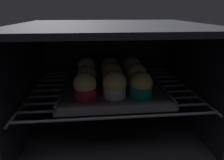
{
  "coord_description": "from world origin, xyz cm",
  "views": [
    {
      "loc": [
        -5.14,
        -36.64,
        39.53
      ],
      "look_at": [
        0.0,
        20.41,
        17.27
      ],
      "focal_mm": 28.98,
      "sensor_mm": 36.0,
      "label": 1
    }
  ],
  "objects_px": {
    "muffin_row0_col1": "(116,85)",
    "muffin_row1_col1": "(112,75)",
    "muffin_row0_col2": "(141,85)",
    "muffin_row1_col2": "(137,75)",
    "baking_tray": "(112,87)",
    "muffin_row2_col0": "(87,68)",
    "muffin_row1_col0": "(87,77)",
    "muffin_row2_col1": "(110,68)",
    "muffin_row0_col0": "(85,87)",
    "muffin_row2_col2": "(131,68)"
  },
  "relations": [
    {
      "from": "muffin_row0_col2",
      "to": "muffin_row1_col2",
      "type": "bearing_deg",
      "value": 87.1
    },
    {
      "from": "muffin_row0_col1",
      "to": "muffin_row1_col2",
      "type": "distance_m",
      "value": 0.11
    },
    {
      "from": "muffin_row1_col1",
      "to": "muffin_row1_col2",
      "type": "relative_size",
      "value": 1.05
    },
    {
      "from": "muffin_row1_col2",
      "to": "muffin_row2_col1",
      "type": "bearing_deg",
      "value": 132.99
    },
    {
      "from": "muffin_row1_col2",
      "to": "muffin_row2_col0",
      "type": "bearing_deg",
      "value": 151.97
    },
    {
      "from": "muffin_row0_col1",
      "to": "muffin_row2_col1",
      "type": "height_order",
      "value": "muffin_row0_col1"
    },
    {
      "from": "muffin_row1_col1",
      "to": "muffin_row2_col2",
      "type": "bearing_deg",
      "value": 44.32
    },
    {
      "from": "baking_tray",
      "to": "muffin_row0_col1",
      "type": "height_order",
      "value": "muffin_row0_col1"
    },
    {
      "from": "muffin_row0_col0",
      "to": "muffin_row2_col1",
      "type": "bearing_deg",
      "value": 63.17
    },
    {
      "from": "muffin_row0_col1",
      "to": "muffin_row1_col0",
      "type": "distance_m",
      "value": 0.12
    },
    {
      "from": "baking_tray",
      "to": "muffin_row1_col0",
      "type": "relative_size",
      "value": 4.46
    },
    {
      "from": "muffin_row2_col1",
      "to": "baking_tray",
      "type": "bearing_deg",
      "value": -90.58
    },
    {
      "from": "baking_tray",
      "to": "muffin_row2_col1",
      "type": "relative_size",
      "value": 4.23
    },
    {
      "from": "baking_tray",
      "to": "muffin_row1_col1",
      "type": "height_order",
      "value": "muffin_row1_col1"
    },
    {
      "from": "baking_tray",
      "to": "muffin_row0_col0",
      "type": "xyz_separation_m",
      "value": [
        -0.09,
        -0.09,
        0.04
      ]
    },
    {
      "from": "muffin_row0_col1",
      "to": "muffin_row1_col1",
      "type": "relative_size",
      "value": 0.99
    },
    {
      "from": "muffin_row1_col2",
      "to": "muffin_row1_col0",
      "type": "bearing_deg",
      "value": 177.5
    },
    {
      "from": "muffin_row2_col0",
      "to": "muffin_row2_col2",
      "type": "relative_size",
      "value": 1.0
    },
    {
      "from": "muffin_row0_col1",
      "to": "muffin_row2_col2",
      "type": "height_order",
      "value": "same"
    },
    {
      "from": "muffin_row2_col0",
      "to": "muffin_row2_col2",
      "type": "bearing_deg",
      "value": -2.34
    },
    {
      "from": "baking_tray",
      "to": "muffin_row0_col0",
      "type": "distance_m",
      "value": 0.13
    },
    {
      "from": "muffin_row1_col2",
      "to": "muffin_row2_col0",
      "type": "xyz_separation_m",
      "value": [
        -0.17,
        0.09,
        0.0
      ]
    },
    {
      "from": "muffin_row2_col2",
      "to": "muffin_row0_col1",
      "type": "bearing_deg",
      "value": -115.35
    },
    {
      "from": "baking_tray",
      "to": "muffin_row0_col2",
      "type": "relative_size",
      "value": 4.22
    },
    {
      "from": "muffin_row0_col1",
      "to": "muffin_row1_col0",
      "type": "xyz_separation_m",
      "value": [
        -0.09,
        0.09,
        -0.0
      ]
    },
    {
      "from": "muffin_row0_col1",
      "to": "muffin_row2_col0",
      "type": "bearing_deg",
      "value": 117.87
    },
    {
      "from": "muffin_row1_col0",
      "to": "muffin_row2_col0",
      "type": "distance_m",
      "value": 0.08
    },
    {
      "from": "muffin_row0_col0",
      "to": "muffin_row1_col0",
      "type": "bearing_deg",
      "value": 88.47
    },
    {
      "from": "baking_tray",
      "to": "muffin_row2_col0",
      "type": "height_order",
      "value": "muffin_row2_col0"
    },
    {
      "from": "baking_tray",
      "to": "muffin_row1_col1",
      "type": "distance_m",
      "value": 0.04
    },
    {
      "from": "muffin_row0_col1",
      "to": "muffin_row0_col2",
      "type": "relative_size",
      "value": 1.03
    },
    {
      "from": "baking_tray",
      "to": "muffin_row2_col1",
      "type": "bearing_deg",
      "value": 89.42
    },
    {
      "from": "muffin_row1_col1",
      "to": "muffin_row2_col0",
      "type": "height_order",
      "value": "same"
    },
    {
      "from": "muffin_row2_col1",
      "to": "muffin_row1_col2",
      "type": "bearing_deg",
      "value": -47.01
    },
    {
      "from": "baking_tray",
      "to": "muffin_row0_col0",
      "type": "relative_size",
      "value": 4.17
    },
    {
      "from": "baking_tray",
      "to": "muffin_row2_col0",
      "type": "relative_size",
      "value": 4.1
    },
    {
      "from": "muffin_row2_col0",
      "to": "muffin_row1_col1",
      "type": "bearing_deg",
      "value": -43.64
    },
    {
      "from": "muffin_row1_col1",
      "to": "muffin_row1_col2",
      "type": "bearing_deg",
      "value": -4.64
    },
    {
      "from": "muffin_row1_col1",
      "to": "muffin_row2_col1",
      "type": "relative_size",
      "value": 1.04
    },
    {
      "from": "muffin_row1_col0",
      "to": "muffin_row2_col0",
      "type": "height_order",
      "value": "muffin_row2_col0"
    },
    {
      "from": "muffin_row0_col2",
      "to": "muffin_row1_col2",
      "type": "relative_size",
      "value": 1.01
    },
    {
      "from": "muffin_row1_col0",
      "to": "muffin_row2_col1",
      "type": "distance_m",
      "value": 0.12
    },
    {
      "from": "muffin_row1_col1",
      "to": "muffin_row0_col0",
      "type": "bearing_deg",
      "value": -134.33
    },
    {
      "from": "baking_tray",
      "to": "muffin_row0_col2",
      "type": "height_order",
      "value": "muffin_row0_col2"
    },
    {
      "from": "muffin_row2_col0",
      "to": "muffin_row1_col0",
      "type": "bearing_deg",
      "value": -87.29
    },
    {
      "from": "muffin_row1_col0",
      "to": "muffin_row2_col0",
      "type": "relative_size",
      "value": 0.92
    },
    {
      "from": "muffin_row1_col1",
      "to": "muffin_row2_col0",
      "type": "distance_m",
      "value": 0.12
    },
    {
      "from": "muffin_row0_col2",
      "to": "muffin_row2_col0",
      "type": "distance_m",
      "value": 0.24
    },
    {
      "from": "muffin_row0_col1",
      "to": "muffin_row1_col0",
      "type": "relative_size",
      "value": 1.09
    },
    {
      "from": "muffin_row1_col0",
      "to": "muffin_row2_col1",
      "type": "bearing_deg",
      "value": 44.12
    }
  ]
}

